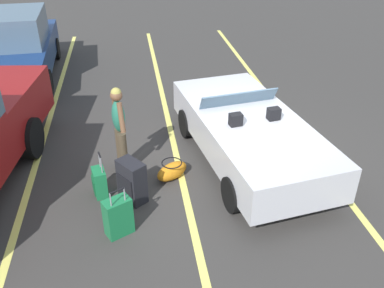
{
  "coord_description": "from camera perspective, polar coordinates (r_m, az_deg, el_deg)",
  "views": [
    {
      "loc": [
        -6.46,
        2.08,
        4.38
      ],
      "look_at": [
        -0.47,
        1.14,
        0.75
      ],
      "focal_mm": 38.53,
      "sensor_mm": 36.0,
      "label": 1
    }
  ],
  "objects": [
    {
      "name": "ground_plane",
      "position": [
        8.08,
        7.51,
        -2.23
      ],
      "size": [
        80.0,
        80.0,
        0.0
      ],
      "primitive_type": "plane",
      "color": "#383533"
    },
    {
      "name": "lot_line_near",
      "position": [
        8.54,
        16.44,
        -1.37
      ],
      "size": [
        18.0,
        0.12,
        0.01
      ],
      "primitive_type": "cube",
      "color": "#EAE066",
      "rests_on": "ground_plane"
    },
    {
      "name": "lot_line_mid",
      "position": [
        7.84,
        -1.84,
        -3.07
      ],
      "size": [
        18.0,
        0.12,
        0.01
      ],
      "primitive_type": "cube",
      "color": "#EAE066",
      "rests_on": "ground_plane"
    },
    {
      "name": "lot_line_far",
      "position": [
        8.04,
        -21.35,
        -4.53
      ],
      "size": [
        18.0,
        0.12,
        0.01
      ],
      "primitive_type": "cube",
      "color": "#EAE066",
      "rests_on": "ground_plane"
    },
    {
      "name": "convertible_car",
      "position": [
        7.94,
        7.18,
        2.12
      ],
      "size": [
        4.35,
        2.37,
        1.24
      ],
      "rotation": [
        0.0,
        0.0,
        0.15
      ],
      "color": "silver",
      "rests_on": "ground_plane"
    },
    {
      "name": "suitcase_large_black",
      "position": [
        6.88,
        -8.34,
        -5.14
      ],
      "size": [
        0.55,
        0.51,
        0.74
      ],
      "rotation": [
        0.0,
        0.0,
        2.2
      ],
      "color": "black",
      "rests_on": "ground_plane"
    },
    {
      "name": "suitcase_medium_bright",
      "position": [
        6.3,
        -10.18,
        -9.89
      ],
      "size": [
        0.4,
        0.47,
        0.85
      ],
      "rotation": [
        0.0,
        0.0,
        0.47
      ],
      "color": "#19723F",
      "rests_on": "ground_plane"
    },
    {
      "name": "suitcase_small_carryon",
      "position": [
        7.15,
        -12.67,
        -5.21
      ],
      "size": [
        0.37,
        0.28,
        0.8
      ],
      "rotation": [
        0.0,
        0.0,
        1.78
      ],
      "color": "#19723F",
      "rests_on": "ground_plane"
    },
    {
      "name": "duffel_bag",
      "position": [
        7.44,
        -2.79,
        -3.72
      ],
      "size": [
        0.61,
        0.7,
        0.34
      ],
      "rotation": [
        0.0,
        0.0,
        2.17
      ],
      "color": "orange",
      "rests_on": "ground_plane"
    },
    {
      "name": "traveler_person",
      "position": [
        7.37,
        -10.02,
        2.5
      ],
      "size": [
        0.6,
        0.3,
        1.65
      ],
      "rotation": [
        0.0,
        0.0,
        -1.31
      ],
      "color": "#4C3F2D",
      "rests_on": "ground_plane"
    },
    {
      "name": "parked_sedan_near",
      "position": [
        12.54,
        -23.14,
        12.33
      ],
      "size": [
        4.58,
        2.04,
        1.82
      ],
      "rotation": [
        0.0,
        0.0,
        0.05
      ],
      "color": "navy",
      "rests_on": "ground_plane"
    }
  ]
}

